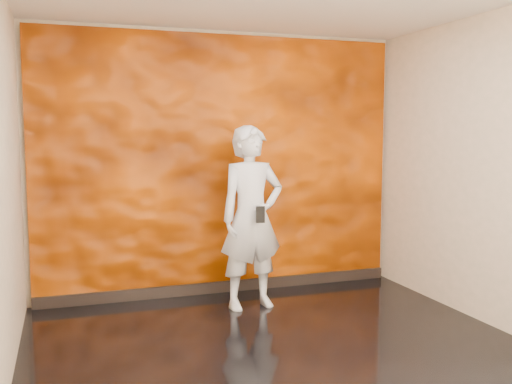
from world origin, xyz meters
name	(u,v)px	position (x,y,z in m)	size (l,w,h in m)	color
room	(291,178)	(0.00, 0.00, 1.40)	(4.02, 4.02, 2.81)	black
feature_wall	(222,165)	(0.00, 1.96, 1.38)	(3.90, 0.06, 2.75)	#E05600
baseboard	(223,287)	(0.00, 1.92, 0.06)	(3.90, 0.04, 0.12)	black
man	(252,217)	(0.13, 1.33, 0.90)	(0.66, 0.43, 1.80)	#A6AAB7
phone	(260,215)	(0.13, 1.07, 0.96)	(0.08, 0.02, 0.16)	black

